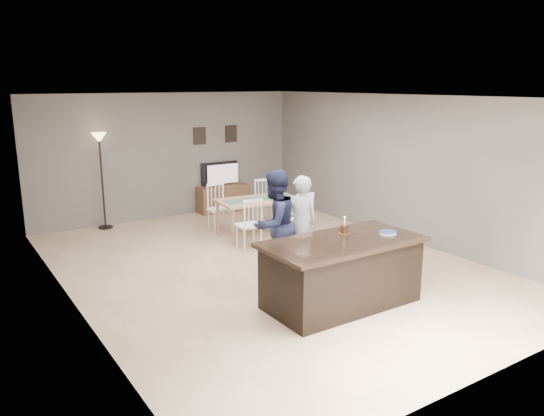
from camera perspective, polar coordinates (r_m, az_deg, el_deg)
floor at (r=8.66m, az=-0.42°, el=-6.29°), size 8.00×8.00×0.00m
room_shell at (r=8.24m, az=-0.44°, el=4.75°), size 8.00×8.00×8.00m
kitchen_island at (r=7.15m, az=7.48°, el=-6.87°), size 2.15×1.10×0.90m
tv_console at (r=12.30m, az=-5.27°, el=1.05°), size 1.20×0.40×0.60m
television at (r=12.25m, az=-5.48°, el=3.68°), size 0.91×0.12×0.53m
tv_screen_glow at (r=12.18m, az=-5.30°, el=3.66°), size 0.78×0.00×0.78m
picture_frames at (r=12.23m, az=-6.08°, el=7.84°), size 1.10×0.02×0.38m
doorway at (r=5.05m, az=-15.03°, el=-6.24°), size 0.00×2.10×2.65m
woman at (r=8.24m, az=3.08°, el=-1.73°), size 0.64×0.51×1.54m
man at (r=7.96m, az=0.27°, el=-1.80°), size 0.94×0.82×1.66m
birthday_cake at (r=7.31m, az=7.79°, el=-2.27°), size 0.15×0.15×0.24m
plate_stack at (r=7.39m, az=12.35°, el=-2.60°), size 0.24×0.24×0.04m
dining_table at (r=10.21m, az=-1.50°, el=0.28°), size 1.62×1.86×0.94m
floor_lamp at (r=11.12m, az=-17.99°, el=5.46°), size 0.29×0.29×1.94m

